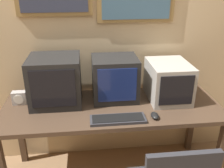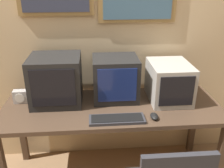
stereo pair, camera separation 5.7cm
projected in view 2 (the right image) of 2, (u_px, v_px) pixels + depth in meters
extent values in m
cube|color=#D1B284|center=(108.00, 32.00, 2.28)|extent=(8.00, 0.05, 2.60)
cube|color=#4C3828|center=(112.00, 108.00, 2.14)|extent=(1.86, 0.69, 0.04)
cube|color=#4C3828|center=(220.00, 160.00, 2.09)|extent=(0.06, 0.06, 0.71)
cube|color=#4C3828|center=(22.00, 130.00, 2.50)|extent=(0.06, 0.06, 0.71)
cube|color=#4C3828|center=(193.00, 122.00, 2.63)|extent=(0.06, 0.06, 0.71)
cube|color=black|center=(56.00, 80.00, 2.14)|extent=(0.43, 0.39, 0.41)
cube|color=black|center=(53.00, 88.00, 1.95)|extent=(0.35, 0.01, 0.31)
cube|color=black|center=(115.00, 78.00, 2.20)|extent=(0.39, 0.34, 0.38)
cube|color=navy|center=(117.00, 85.00, 2.04)|extent=(0.32, 0.01, 0.29)
cube|color=#B7B2A8|center=(169.00, 82.00, 2.19)|extent=(0.34, 0.43, 0.33)
cube|color=black|center=(177.00, 92.00, 1.99)|extent=(0.28, 0.01, 0.25)
cube|color=#333338|center=(117.00, 119.00, 1.92)|extent=(0.43, 0.14, 0.02)
cube|color=black|center=(117.00, 118.00, 1.91)|extent=(0.39, 0.12, 0.00)
ellipsoid|color=black|center=(154.00, 116.00, 1.94)|extent=(0.06, 0.10, 0.04)
cube|color=#B7B2AD|center=(21.00, 96.00, 2.17)|extent=(0.12, 0.07, 0.11)
cylinder|color=white|center=(20.00, 98.00, 2.14)|extent=(0.08, 0.01, 0.08)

